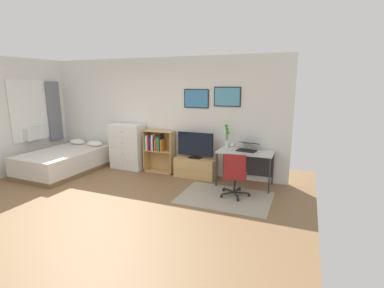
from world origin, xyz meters
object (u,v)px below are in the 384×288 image
at_px(television, 195,145).
at_px(bamboo_vase, 227,137).
at_px(dresser, 128,147).
at_px(desk, 246,156).
at_px(computer_mouse, 260,152).
at_px(bookshelf, 157,147).
at_px(laptop, 248,147).
at_px(bed, 65,161).
at_px(tv_stand, 196,167).
at_px(office_chair, 235,174).
at_px(wine_glass, 232,144).

distance_m(television, bamboo_vase, 0.74).
xyz_separation_m(dresser, bamboo_vase, (2.51, 0.09, 0.40)).
xyz_separation_m(desk, computer_mouse, (0.29, -0.09, 0.15)).
relative_size(bookshelf, laptop, 2.11).
distance_m(bed, tv_stand, 3.20).
relative_size(dresser, office_chair, 1.31).
bearing_deg(wine_glass, bookshelf, 174.20).
relative_size(desk, laptop, 2.37).
xyz_separation_m(desk, bamboo_vase, (-0.45, 0.10, 0.36)).
bearing_deg(tv_stand, office_chair, -36.96).
bearing_deg(laptop, desk, -137.79).
xyz_separation_m(office_chair, laptop, (0.07, 0.82, 0.35)).
bearing_deg(television, office_chair, -36.22).
height_order(desk, bamboo_vase, bamboo_vase).
bearing_deg(wine_glass, television, 172.16).
bearing_deg(dresser, wine_glass, -2.72).
bearing_deg(television, tv_stand, 90.00).
bearing_deg(bed, desk, 11.50).
bearing_deg(computer_mouse, desk, 161.91).
xyz_separation_m(bed, office_chair, (4.21, -0.02, 0.19)).
height_order(television, laptop, television).
height_order(dresser, bookshelf, dresser).
bearing_deg(office_chair, laptop, 75.89).
bearing_deg(tv_stand, television, -90.00).
bearing_deg(bookshelf, computer_mouse, -4.01).
height_order(bookshelf, office_chair, bookshelf).
xyz_separation_m(bed, dresser, (1.28, 0.80, 0.30)).
bearing_deg(television, computer_mouse, -4.01).
xyz_separation_m(dresser, tv_stand, (1.81, 0.02, -0.34)).
height_order(computer_mouse, wine_glass, wine_glass).
height_order(bed, desk, desk).
distance_m(office_chair, laptop, 0.89).
relative_size(office_chair, computer_mouse, 8.27).
distance_m(tv_stand, office_chair, 1.41).
relative_size(bed, dresser, 1.82).
distance_m(dresser, bamboo_vase, 2.55).
distance_m(dresser, laptop, 3.00).
relative_size(dresser, desk, 1.00).
distance_m(tv_stand, computer_mouse, 1.54).
bearing_deg(bookshelf, office_chair, -22.64).
distance_m(desk, wine_glass, 0.40).
height_order(tv_stand, bamboo_vase, bamboo_vase).
bearing_deg(office_chair, desk, 77.40).
xyz_separation_m(bed, bookshelf, (2.09, 0.86, 0.34)).
height_order(desk, office_chair, office_chair).
xyz_separation_m(bed, television, (3.10, 0.79, 0.48)).
bearing_deg(laptop, bamboo_vase, 177.85).
relative_size(tv_stand, desk, 0.83).
height_order(bed, office_chair, office_chair).
relative_size(television, wine_glass, 4.67).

